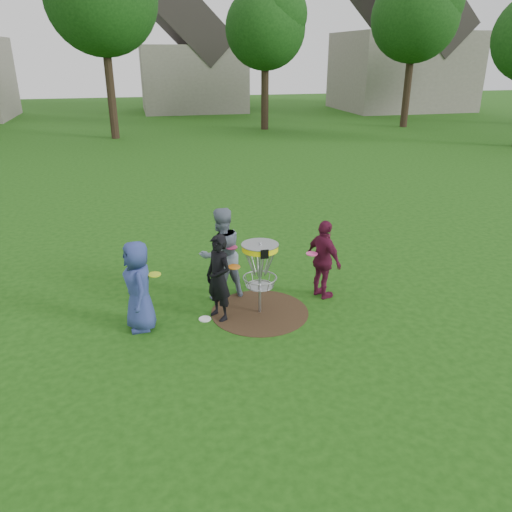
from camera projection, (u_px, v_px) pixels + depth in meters
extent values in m
plane|color=#19470F|center=(260.00, 312.00, 9.21)|extent=(100.00, 100.00, 0.00)
cylinder|color=#47331E|center=(260.00, 312.00, 9.21)|extent=(1.80, 1.80, 0.01)
imported|color=navy|center=(138.00, 286.00, 8.40)|extent=(0.62, 0.85, 1.59)
imported|color=black|center=(219.00, 278.00, 8.72)|extent=(0.61, 0.69, 1.58)
imported|color=gray|center=(221.00, 254.00, 9.45)|extent=(1.06, 0.94, 1.81)
imported|color=maroon|center=(324.00, 260.00, 9.51)|extent=(0.67, 0.99, 1.56)
cylinder|color=white|center=(205.00, 319.00, 8.95)|extent=(0.22, 0.22, 0.02)
cylinder|color=#9EA0A5|center=(260.00, 278.00, 8.95)|extent=(0.05, 0.05, 1.38)
cylinder|color=#FFF10D|center=(260.00, 248.00, 8.73)|extent=(0.64, 0.64, 0.10)
cylinder|color=#9EA0A5|center=(260.00, 245.00, 8.71)|extent=(0.66, 0.66, 0.01)
cube|color=black|center=(265.00, 254.00, 8.43)|extent=(0.14, 0.02, 0.16)
torus|color=#9EA0A5|center=(260.00, 278.00, 8.95)|extent=(0.62, 0.62, 0.02)
torus|color=#9EA0A5|center=(260.00, 286.00, 9.01)|extent=(0.50, 0.50, 0.02)
cylinder|color=#9EA0A5|center=(260.00, 286.00, 9.01)|extent=(0.44, 0.44, 0.01)
cylinder|color=#D2F61B|center=(154.00, 275.00, 8.40)|extent=(0.22, 0.22, 0.02)
cylinder|color=orange|center=(234.00, 267.00, 8.73)|extent=(0.22, 0.22, 0.02)
cylinder|color=#F74185|center=(232.00, 247.00, 9.20)|extent=(0.22, 0.22, 0.02)
cylinder|color=#FF4399|center=(312.00, 254.00, 9.33)|extent=(0.22, 0.22, 0.02)
cylinder|color=#38281C|center=(111.00, 95.00, 27.04)|extent=(0.46, 0.46, 4.62)
cylinder|color=#38281C|center=(265.00, 98.00, 30.50)|extent=(0.46, 0.46, 3.78)
sphere|color=#164211|center=(265.00, 28.00, 29.03)|extent=(4.68, 4.68, 4.68)
cylinder|color=#38281C|center=(407.00, 93.00, 31.46)|extent=(0.46, 0.46, 4.20)
sphere|color=#164211|center=(415.00, 17.00, 29.83)|extent=(5.20, 5.20, 5.20)
cube|color=gray|center=(192.00, 79.00, 40.42)|extent=(8.00, 7.00, 5.00)
cube|color=#2D2826|center=(190.00, 25.00, 38.93)|extent=(6.11, 7.14, 6.11)
cube|color=gray|center=(402.00, 72.00, 41.20)|extent=(10.00, 8.00, 6.00)
cube|color=#2D2826|center=(408.00, 7.00, 39.39)|extent=(7.64, 8.16, 7.64)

